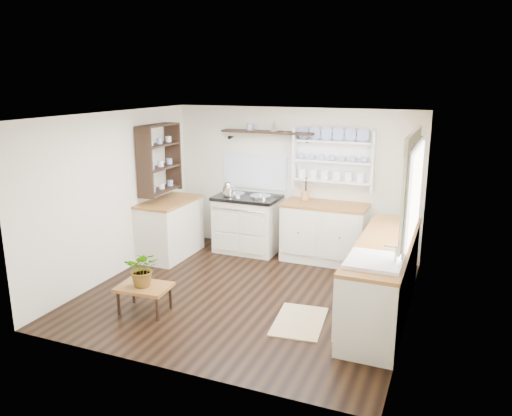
# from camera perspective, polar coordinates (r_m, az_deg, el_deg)

# --- Properties ---
(floor) EXTENTS (4.00, 3.80, 0.01)m
(floor) POSITION_cam_1_polar(r_m,az_deg,el_deg) (6.61, -1.02, -9.76)
(floor) COLOR black
(floor) RESTS_ON ground
(wall_back) EXTENTS (4.00, 0.02, 2.30)m
(wall_back) POSITION_cam_1_polar(r_m,az_deg,el_deg) (7.97, 4.35, 3.11)
(wall_back) COLOR silver
(wall_back) RESTS_ON ground
(wall_right) EXTENTS (0.02, 3.80, 2.30)m
(wall_right) POSITION_cam_1_polar(r_m,az_deg,el_deg) (5.77, 17.52, -1.95)
(wall_right) COLOR silver
(wall_right) RESTS_ON ground
(wall_left) EXTENTS (0.02, 3.80, 2.30)m
(wall_left) POSITION_cam_1_polar(r_m,az_deg,el_deg) (7.24, -15.78, 1.44)
(wall_left) COLOR silver
(wall_left) RESTS_ON ground
(ceiling) EXTENTS (4.00, 3.80, 0.01)m
(ceiling) POSITION_cam_1_polar(r_m,az_deg,el_deg) (6.04, -1.12, 10.55)
(ceiling) COLOR white
(ceiling) RESTS_ON wall_back
(window) EXTENTS (0.08, 1.55, 1.22)m
(window) POSITION_cam_1_polar(r_m,az_deg,el_deg) (5.82, 17.47, 2.41)
(window) COLOR white
(window) RESTS_ON wall_right
(aga_cooker) EXTENTS (1.02, 0.71, 0.94)m
(aga_cooker) POSITION_cam_1_polar(r_m,az_deg,el_deg) (8.05, -0.99, -1.74)
(aga_cooker) COLOR beige
(aga_cooker) RESTS_ON floor
(back_cabinets) EXTENTS (1.27, 0.63, 0.90)m
(back_cabinets) POSITION_cam_1_polar(r_m,az_deg,el_deg) (7.69, 7.81, -2.69)
(back_cabinets) COLOR beige
(back_cabinets) RESTS_ON floor
(right_cabinets) EXTENTS (0.62, 2.43, 0.90)m
(right_cabinets) POSITION_cam_1_polar(r_m,az_deg,el_deg) (6.11, 14.30, -7.65)
(right_cabinets) COLOR beige
(right_cabinets) RESTS_ON floor
(belfast_sink) EXTENTS (0.55, 0.60, 0.45)m
(belfast_sink) POSITION_cam_1_polar(r_m,az_deg,el_deg) (5.29, 13.34, -7.13)
(belfast_sink) COLOR white
(belfast_sink) RESTS_ON right_cabinets
(left_cabinets) EXTENTS (0.62, 1.13, 0.90)m
(left_cabinets) POSITION_cam_1_polar(r_m,az_deg,el_deg) (7.95, -9.78, -2.21)
(left_cabinets) COLOR beige
(left_cabinets) RESTS_ON floor
(plate_rack) EXTENTS (1.20, 0.22, 0.90)m
(plate_rack) POSITION_cam_1_polar(r_m,az_deg,el_deg) (7.69, 8.95, 5.63)
(plate_rack) COLOR white
(plate_rack) RESTS_ON wall_back
(high_shelf) EXTENTS (1.50, 0.29, 0.16)m
(high_shelf) POSITION_cam_1_polar(r_m,az_deg,el_deg) (7.87, 1.37, 8.60)
(high_shelf) COLOR black
(high_shelf) RESTS_ON wall_back
(left_shelving) EXTENTS (0.28, 0.80, 1.05)m
(left_shelving) POSITION_cam_1_polar(r_m,az_deg,el_deg) (7.79, -11.00, 5.62)
(left_shelving) COLOR black
(left_shelving) RESTS_ON wall_left
(kettle) EXTENTS (0.18, 0.18, 0.22)m
(kettle) POSITION_cam_1_polar(r_m,az_deg,el_deg) (7.92, -3.21, 2.24)
(kettle) COLOR silver
(kettle) RESTS_ON aga_cooker
(utensil_crock) EXTENTS (0.12, 0.12, 0.14)m
(utensil_crock) POSITION_cam_1_polar(r_m,az_deg,el_deg) (7.72, 5.61, 1.44)
(utensil_crock) COLOR #AD763F
(utensil_crock) RESTS_ON back_cabinets
(center_table) EXTENTS (0.65, 0.49, 0.33)m
(center_table) POSITION_cam_1_polar(r_m,az_deg,el_deg) (6.17, -12.65, -9.04)
(center_table) COLOR brown
(center_table) RESTS_ON floor
(potted_plant) EXTENTS (0.50, 0.47, 0.44)m
(potted_plant) POSITION_cam_1_polar(r_m,az_deg,el_deg) (6.08, -12.79, -6.75)
(potted_plant) COLOR #3F7233
(potted_plant) RESTS_ON center_table
(floor_rug) EXTENTS (0.64, 0.90, 0.02)m
(floor_rug) POSITION_cam_1_polar(r_m,az_deg,el_deg) (5.92, 4.98, -12.79)
(floor_rug) COLOR #896F4F
(floor_rug) RESTS_ON floor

